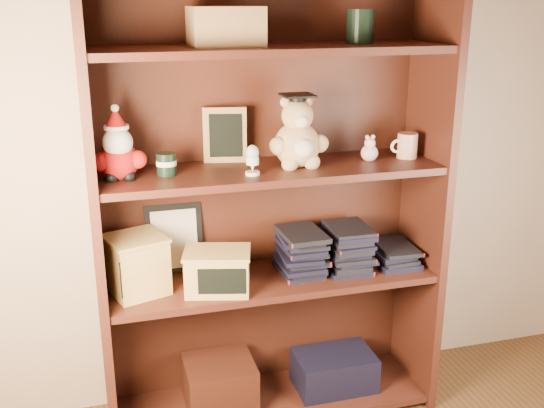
{
  "coord_description": "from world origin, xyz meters",
  "views": [
    {
      "loc": [
        -0.77,
        -0.69,
        1.49
      ],
      "look_at": [
        -0.21,
        1.3,
        0.82
      ],
      "focal_mm": 42.0,
      "sensor_mm": 36.0,
      "label": 1
    }
  ],
  "objects_px": {
    "grad_teddy_bear": "(298,139)",
    "teacher_mug": "(407,146)",
    "bookcase": "(267,211)",
    "treats_box": "(137,264)"
  },
  "relations": [
    {
      "from": "teacher_mug",
      "to": "treats_box",
      "type": "distance_m",
      "value": 1.03
    },
    {
      "from": "grad_teddy_bear",
      "to": "teacher_mug",
      "type": "distance_m",
      "value": 0.41
    },
    {
      "from": "grad_teddy_bear",
      "to": "teacher_mug",
      "type": "xyz_separation_m",
      "value": [
        0.41,
        0.01,
        -0.05
      ]
    },
    {
      "from": "bookcase",
      "to": "teacher_mug",
      "type": "distance_m",
      "value": 0.55
    },
    {
      "from": "teacher_mug",
      "to": "bookcase",
      "type": "bearing_deg",
      "value": 174.23
    },
    {
      "from": "grad_teddy_bear",
      "to": "treats_box",
      "type": "height_order",
      "value": "grad_teddy_bear"
    },
    {
      "from": "bookcase",
      "to": "grad_teddy_bear",
      "type": "bearing_deg",
      "value": -32.75
    },
    {
      "from": "treats_box",
      "to": "teacher_mug",
      "type": "bearing_deg",
      "value": 0.05
    },
    {
      "from": "treats_box",
      "to": "bookcase",
      "type": "bearing_deg",
      "value": 6.31
    },
    {
      "from": "bookcase",
      "to": "grad_teddy_bear",
      "type": "relative_size",
      "value": 6.39
    }
  ]
}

